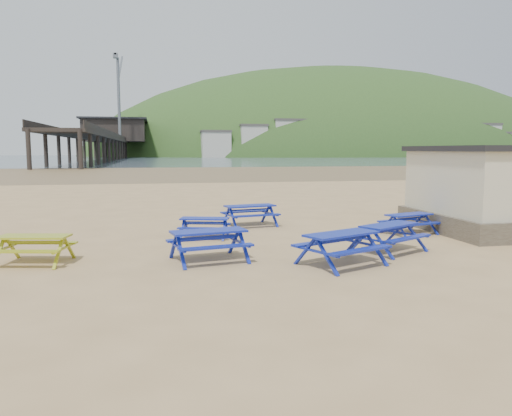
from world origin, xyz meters
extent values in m
plane|color=tan|center=(0.00, 0.00, 0.00)|extent=(400.00, 400.00, 0.00)
plane|color=brown|center=(0.00, 55.00, 0.00)|extent=(400.00, 400.00, 0.00)
plane|color=#465865|center=(0.00, 170.00, 0.01)|extent=(400.00, 400.00, 0.00)
cube|color=#042D9A|center=(-1.44, 1.61, 0.67)|extent=(1.75, 1.06, 0.05)
cube|color=#042D9A|center=(-1.29, 2.14, 0.41)|extent=(1.64, 0.66, 0.05)
cube|color=#042D9A|center=(-1.59, 1.09, 0.41)|extent=(1.64, 0.66, 0.05)
cube|color=#042D9A|center=(0.58, 3.95, 0.80)|extent=(2.09, 1.15, 0.05)
cube|color=#042D9A|center=(0.45, 4.59, 0.49)|extent=(1.99, 0.66, 0.05)
cube|color=#042D9A|center=(0.71, 3.31, 0.49)|extent=(1.99, 0.66, 0.05)
cube|color=#042D9A|center=(5.80, 0.92, 0.70)|extent=(1.86, 1.16, 0.05)
cube|color=#042D9A|center=(5.63, 1.48, 0.43)|extent=(1.73, 0.74, 0.05)
cube|color=#042D9A|center=(5.97, 0.37, 0.43)|extent=(1.73, 0.74, 0.05)
cube|color=#042D9A|center=(-1.68, -2.02, 0.82)|extent=(2.13, 1.16, 0.06)
cube|color=#042D9A|center=(-1.81, -1.36, 0.50)|extent=(2.03, 0.67, 0.06)
cube|color=#042D9A|center=(-1.54, -2.68, 0.50)|extent=(2.03, 0.67, 0.06)
cube|color=#042D9A|center=(1.66, -3.20, 0.83)|extent=(2.20, 1.56, 0.06)
cube|color=#042D9A|center=(1.39, -2.58, 0.51)|extent=(1.99, 1.09, 0.06)
cube|color=#042D9A|center=(1.94, -3.83, 0.51)|extent=(1.99, 1.09, 0.06)
cube|color=#042D9A|center=(3.68, -1.82, 0.80)|extent=(2.09, 1.62, 0.05)
cube|color=#042D9A|center=(3.37, -1.25, 0.49)|extent=(1.85, 1.19, 0.05)
cube|color=#042D9A|center=(4.00, -2.39, 0.49)|extent=(1.85, 1.19, 0.05)
cube|color=#B2A01B|center=(-6.24, -1.42, 0.73)|extent=(1.90, 1.05, 0.05)
cube|color=#B2A01B|center=(-6.12, -0.84, 0.45)|extent=(1.81, 0.61, 0.05)
cube|color=#B2A01B|center=(-6.37, -2.01, 0.45)|extent=(1.81, 0.61, 0.05)
cube|color=black|center=(-18.00, 175.00, 6.00)|extent=(9.00, 220.00, 0.60)
cube|color=black|center=(-18.00, 186.00, 10.00)|extent=(22.00, 30.00, 8.00)
cube|color=black|center=(-18.00, 186.00, 14.30)|extent=(24.00, 32.00, 0.60)
cylinder|color=slate|center=(-15.00, 164.00, 20.00)|extent=(1.00, 1.00, 28.00)
cube|color=slate|center=(-15.00, 178.00, 33.00)|extent=(0.60, 25.63, 12.38)
ellipsoid|color=#2D4C1E|center=(90.00, 230.00, -10.00)|extent=(264.00, 144.00, 108.00)
camera|label=1|loc=(-3.03, -15.32, 3.01)|focal=35.00mm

